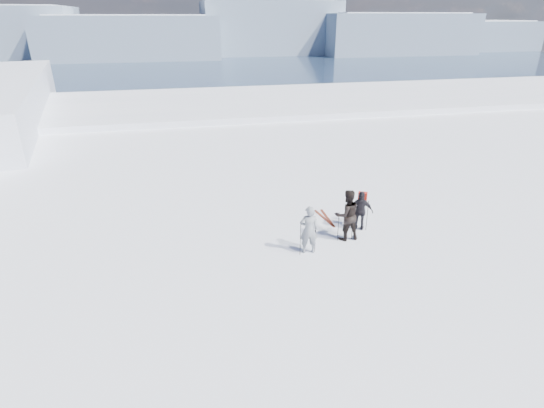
{
  "coord_description": "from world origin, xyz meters",
  "views": [
    {
      "loc": [
        -5.17,
        -10.13,
        7.68
      ],
      "look_at": [
        -2.2,
        3.0,
        1.7
      ],
      "focal_mm": 28.0,
      "sensor_mm": 36.0,
      "label": 1
    }
  ],
  "objects_px": {
    "skier_grey": "(309,230)",
    "skier_dark": "(347,215)",
    "skier_pack": "(361,211)",
    "skis_loose": "(326,218)"
  },
  "relations": [
    {
      "from": "skier_dark",
      "to": "skier_grey",
      "type": "bearing_deg",
      "value": 18.99
    },
    {
      "from": "skis_loose",
      "to": "skier_dark",
      "type": "bearing_deg",
      "value": -85.97
    },
    {
      "from": "skier_dark",
      "to": "skier_pack",
      "type": "height_order",
      "value": "skier_dark"
    },
    {
      "from": "skier_grey",
      "to": "skier_dark",
      "type": "xyz_separation_m",
      "value": [
        1.66,
        0.65,
        0.09
      ]
    },
    {
      "from": "skier_grey",
      "to": "skier_dark",
      "type": "relative_size",
      "value": 0.91
    },
    {
      "from": "skier_grey",
      "to": "skis_loose",
      "type": "relative_size",
      "value": 1.05
    },
    {
      "from": "skier_grey",
      "to": "skier_dark",
      "type": "distance_m",
      "value": 1.79
    },
    {
      "from": "skier_pack",
      "to": "skier_grey",
      "type": "bearing_deg",
      "value": 56.05
    },
    {
      "from": "skier_grey",
      "to": "skier_pack",
      "type": "height_order",
      "value": "skier_grey"
    },
    {
      "from": "skier_dark",
      "to": "skier_pack",
      "type": "xyz_separation_m",
      "value": [
        0.83,
        0.6,
        -0.19
      ]
    }
  ]
}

